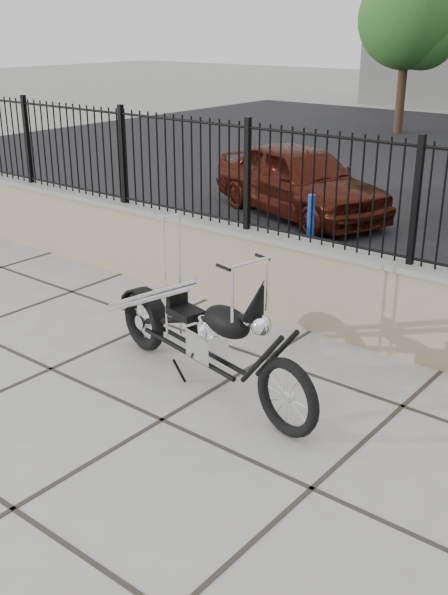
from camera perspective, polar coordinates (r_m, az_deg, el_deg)
name	(u,v)px	position (r m, az deg, el deg)	size (l,w,h in m)	color
ground_plane	(162,420)	(6.04, -5.11, -9.97)	(90.00, 90.00, 0.00)	#99968E
retaining_wall	(319,287)	(7.63, 7.82, 0.86)	(14.00, 0.36, 0.96)	gray
iron_fence	(325,189)	(7.33, 8.24, 8.78)	(14.00, 0.08, 1.20)	black
chopper_motorcycle	(203,307)	(6.23, -1.73, -0.79)	(2.62, 0.46, 1.57)	black
car_red	(300,180)	(12.29, 6.22, 9.54)	(1.47, 3.67, 1.25)	#431409
bollard_a	(311,224)	(10.28, 7.10, 6.02)	(0.10, 0.10, 0.86)	#0B23AD
tree_left	(408,14)	(22.61, 14.85, 21.55)	(2.89, 2.89, 4.89)	#382619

